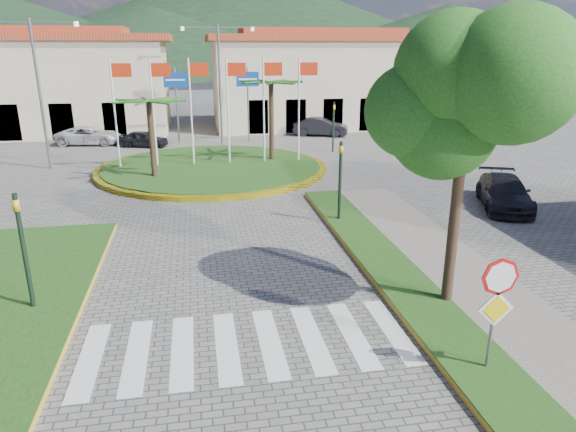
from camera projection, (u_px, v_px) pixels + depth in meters
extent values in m
cube|color=gray|center=(533.00, 365.00, 10.97)|extent=(4.00, 28.00, 0.15)
cube|color=#1C4112|center=(481.00, 370.00, 10.76)|extent=(1.60, 28.00, 0.18)
cube|color=silver|center=(244.00, 344.00, 11.84)|extent=(8.00, 3.00, 0.01)
cylinder|color=yellow|center=(213.00, 168.00, 28.63)|extent=(12.70, 12.70, 0.24)
cylinder|color=#1C4112|center=(213.00, 168.00, 28.62)|extent=(12.00, 12.00, 0.30)
cylinder|color=black|center=(152.00, 142.00, 25.66)|extent=(0.28, 0.28, 4.05)
cylinder|color=black|center=(271.00, 124.00, 29.46)|extent=(0.28, 0.28, 4.68)
cylinder|color=silver|center=(115.00, 117.00, 27.35)|extent=(0.10, 0.10, 6.00)
cube|color=red|center=(121.00, 70.00, 26.70)|extent=(1.00, 0.03, 0.70)
cylinder|color=silver|center=(154.00, 116.00, 27.69)|extent=(0.10, 0.10, 6.00)
cube|color=red|center=(161.00, 70.00, 27.03)|extent=(1.00, 0.03, 0.70)
cylinder|color=silver|center=(191.00, 115.00, 28.03)|extent=(0.10, 0.10, 6.00)
cube|color=red|center=(199.00, 70.00, 27.37)|extent=(1.00, 0.03, 0.70)
cylinder|color=silver|center=(228.00, 114.00, 28.37)|extent=(0.10, 0.10, 6.00)
cube|color=red|center=(237.00, 69.00, 27.71)|extent=(1.00, 0.03, 0.70)
cylinder|color=silver|center=(264.00, 114.00, 28.71)|extent=(0.10, 0.10, 6.00)
cube|color=red|center=(273.00, 69.00, 28.05)|extent=(1.00, 0.03, 0.70)
cylinder|color=silver|center=(299.00, 113.00, 29.04)|extent=(0.10, 0.10, 6.00)
cube|color=red|center=(309.00, 69.00, 28.39)|extent=(1.00, 0.03, 0.70)
cylinder|color=slate|center=(493.00, 321.00, 10.41)|extent=(0.07, 0.07, 2.50)
cylinder|color=red|center=(500.00, 277.00, 10.05)|extent=(0.80, 0.03, 0.80)
cube|color=yellow|center=(496.00, 309.00, 10.26)|extent=(0.78, 0.03, 0.78)
cylinder|color=black|center=(454.00, 227.00, 13.02)|extent=(0.28, 0.28, 4.40)
ellipsoid|color=#194F15|center=(467.00, 107.00, 12.08)|extent=(3.60, 3.60, 3.20)
cylinder|color=black|center=(25.00, 255.00, 12.80)|extent=(0.12, 0.12, 3.20)
imported|color=gold|center=(18.00, 217.00, 12.49)|extent=(0.15, 0.18, 0.90)
cylinder|color=black|center=(340.00, 183.00, 19.58)|extent=(0.12, 0.12, 3.20)
imported|color=gold|center=(341.00, 157.00, 19.27)|extent=(0.15, 0.18, 0.90)
cylinder|color=black|center=(333.00, 127.00, 33.26)|extent=(0.12, 0.12, 3.20)
imported|color=gold|center=(334.00, 112.00, 32.95)|extent=(0.18, 0.15, 0.90)
cylinder|color=slate|center=(177.00, 106.00, 35.93)|extent=(0.12, 0.12, 5.20)
cube|color=#0D3997|center=(175.00, 80.00, 35.31)|extent=(1.60, 0.05, 1.00)
cylinder|color=slate|center=(248.00, 105.00, 36.78)|extent=(0.12, 0.12, 5.20)
cube|color=#0D3997|center=(248.00, 79.00, 36.16)|extent=(1.60, 0.05, 1.00)
cylinder|color=slate|center=(220.00, 86.00, 35.06)|extent=(0.16, 0.16, 8.00)
cube|color=slate|center=(199.00, 27.00, 33.67)|extent=(2.40, 0.08, 0.08)
cube|color=slate|center=(236.00, 27.00, 34.08)|extent=(2.40, 0.08, 0.08)
cylinder|color=slate|center=(40.00, 97.00, 27.77)|extent=(0.16, 0.16, 8.00)
cube|color=slate|center=(4.00, 21.00, 26.38)|extent=(2.40, 0.08, 0.08)
cube|color=slate|center=(54.00, 22.00, 26.78)|extent=(2.40, 0.08, 0.08)
cube|color=beige|center=(22.00, 88.00, 40.17)|extent=(22.00, 9.00, 7.00)
cube|color=maroon|center=(14.00, 37.00, 38.99)|extent=(23.32, 9.54, 0.50)
cube|color=maroon|center=(13.00, 30.00, 38.84)|extent=(16.50, 4.95, 0.60)
cube|color=beige|center=(320.00, 84.00, 44.22)|extent=(18.00, 9.00, 7.00)
cube|color=maroon|center=(321.00, 38.00, 43.05)|extent=(19.08, 9.54, 0.50)
cube|color=maroon|center=(321.00, 32.00, 42.89)|extent=(13.50, 4.95, 0.60)
cone|color=black|center=(242.00, 18.00, 155.50)|extent=(180.00, 180.00, 30.00)
cone|color=black|center=(447.00, 38.00, 143.30)|extent=(120.00, 120.00, 18.00)
cone|color=black|center=(152.00, 41.00, 125.42)|extent=(110.00, 110.00, 16.00)
imported|color=#BABABC|center=(90.00, 136.00, 36.05)|extent=(4.74, 2.65, 1.25)
imported|color=black|center=(144.00, 139.00, 35.24)|extent=(3.54, 2.36, 1.12)
imported|color=black|center=(321.00, 127.00, 39.63)|extent=(4.42, 2.76, 1.38)
imported|color=black|center=(504.00, 192.00, 21.85)|extent=(3.35, 4.88, 1.31)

